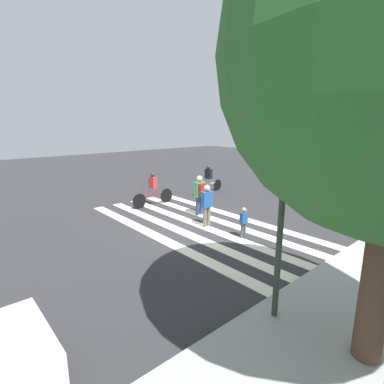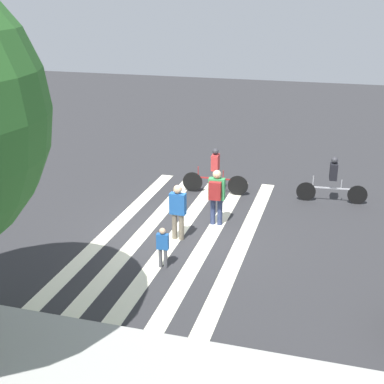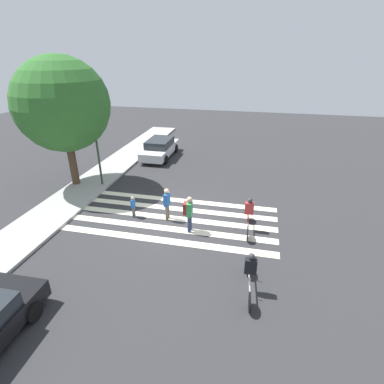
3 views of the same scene
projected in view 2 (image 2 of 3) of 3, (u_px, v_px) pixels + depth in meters
name	position (u px, v px, depth m)	size (l,w,h in m)	color
ground_plane	(177.00, 233.00, 15.85)	(60.00, 60.00, 0.00)	#2D2D30
sidewalk_curb	(80.00, 363.00, 10.20)	(36.00, 2.50, 0.14)	#9E9E99
crosswalk_stripes	(177.00, 233.00, 15.85)	(4.40, 10.00, 0.01)	#F2EDCC
pedestrian_adult_blue_shirt	(216.00, 194.00, 16.07)	(0.50, 0.42, 1.76)	navy
pedestrian_adult_tall_backpack	(163.00, 245.00, 13.68)	(0.32, 0.17, 1.12)	#4C4C51
pedestrian_child_with_backpack	(178.00, 209.00, 15.16)	(0.47, 0.25, 1.66)	#6B6051
cyclist_near_curb	(333.00, 178.00, 17.90)	(2.35, 0.42, 1.61)	black
cyclist_far_lane	(215.00, 170.00, 18.70)	(2.35, 0.41, 1.66)	black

